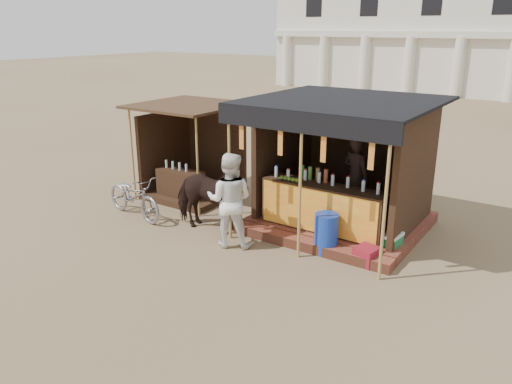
{
  "coord_description": "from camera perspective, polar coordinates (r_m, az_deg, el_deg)",
  "views": [
    {
      "loc": [
        5.15,
        -6.03,
        4.16
      ],
      "look_at": [
        0.0,
        1.6,
        1.1
      ],
      "focal_mm": 35.0,
      "sensor_mm": 36.0,
      "label": 1
    }
  ],
  "objects": [
    {
      "name": "cooler",
      "position": [
        9.91,
        14.33,
        -5.57
      ],
      "size": [
        0.69,
        0.51,
        0.46
      ],
      "color": "#19743B",
      "rests_on": "ground"
    },
    {
      "name": "secondary_stall",
      "position": [
        12.89,
        -7.64,
        3.34
      ],
      "size": [
        2.4,
        2.4,
        2.38
      ],
      "color": "#3A2115",
      "rests_on": "ground"
    },
    {
      "name": "bystander",
      "position": [
        9.72,
        -3.02,
        -0.95
      ],
      "size": [
        1.13,
        1.03,
        1.89
      ],
      "primitive_type": "imported",
      "rotation": [
        0.0,
        0.0,
        3.55
      ],
      "color": "white",
      "rests_on": "ground"
    },
    {
      "name": "blue_barrel",
      "position": [
        9.65,
        8.02,
        -4.75
      ],
      "size": [
        0.57,
        0.57,
        0.8
      ],
      "primitive_type": "cylinder",
      "rotation": [
        0.0,
        0.0,
        0.3
      ],
      "color": "#1637A7",
      "rests_on": "ground"
    },
    {
      "name": "main_stall",
      "position": [
        10.73,
        9.8,
        1.14
      ],
      "size": [
        3.6,
        3.61,
        2.78
      ],
      "color": "brown",
      "rests_on": "ground"
    },
    {
      "name": "motorbike",
      "position": [
        11.68,
        -13.79,
        -0.43
      ],
      "size": [
        1.99,
        0.98,
        1.0
      ],
      "primitive_type": "imported",
      "rotation": [
        0.0,
        0.0,
        1.4
      ],
      "color": "gray",
      "rests_on": "ground"
    },
    {
      "name": "red_crate",
      "position": [
        9.45,
        12.53,
        -7.11
      ],
      "size": [
        0.45,
        0.48,
        0.33
      ],
      "primitive_type": "cube",
      "rotation": [
        0.0,
        0.0,
        -0.18
      ],
      "color": "maroon",
      "rests_on": "ground"
    },
    {
      "name": "background_building",
      "position": [
        36.68,
        23.84,
        16.62
      ],
      "size": [
        26.0,
        7.45,
        8.18
      ],
      "color": "silver",
      "rests_on": "ground"
    },
    {
      "name": "ground",
      "position": [
        8.96,
        -5.81,
        -9.39
      ],
      "size": [
        120.0,
        120.0,
        0.0
      ],
      "primitive_type": "plane",
      "color": "#846B4C",
      "rests_on": "ground"
    },
    {
      "name": "cow",
      "position": [
        10.47,
        -5.54,
        -0.63
      ],
      "size": [
        1.88,
        1.01,
        1.53
      ],
      "primitive_type": "imported",
      "rotation": [
        0.0,
        0.0,
        1.67
      ],
      "color": "black",
      "rests_on": "ground"
    }
  ]
}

